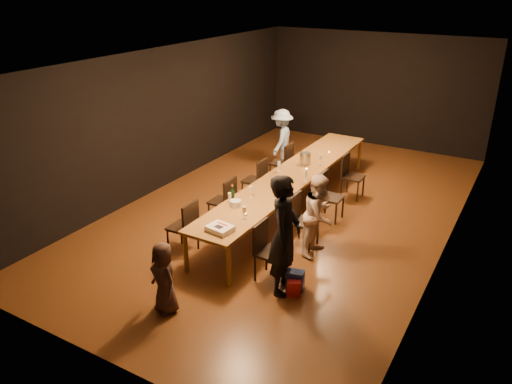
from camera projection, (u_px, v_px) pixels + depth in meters
The scene contains 30 objects.
ground at pixel (291, 209), 10.06m from camera, with size 10.00×10.00×0.00m, color #4C2913.
room_shell at pixel (294, 108), 9.23m from camera, with size 6.04×10.04×3.02m.
table at pixel (292, 177), 9.78m from camera, with size 0.90×6.00×0.75m.
chair_right_0 at pixel (271, 252), 7.58m from camera, with size 0.42×0.42×0.93m, color black, non-canonical shape.
chair_right_1 at pixel (305, 221), 8.53m from camera, with size 0.42×0.42×0.93m, color black, non-canonical shape.
chair_right_2 at pixel (331, 197), 9.48m from camera, with size 0.42×0.42×0.93m, color black, non-canonical shape.
chair_right_3 at pixel (353, 177), 10.44m from camera, with size 0.42×0.42×0.93m, color black, non-canonical shape.
chair_left_0 at pixel (182, 226), 8.36m from camera, with size 0.42×0.42×0.93m, color black, non-canonical shape.
chair_left_1 at pixel (222, 201), 9.31m from camera, with size 0.42×0.42×0.93m, color black, non-canonical shape.
chair_left_2 at pixel (254, 180), 10.27m from camera, with size 0.42×0.42×0.93m, color black, non-canonical shape.
chair_left_3 at pixel (281, 163), 11.22m from camera, with size 0.42×0.42×0.93m, color black, non-canonical shape.
woman_birthday at pixel (285, 235), 7.13m from camera, with size 0.67×0.44×1.84m, color black.
woman_tan at pixel (319, 215), 8.22m from camera, with size 0.69×0.53×1.41m, color beige.
man_blue at pixel (281, 140), 11.91m from camera, with size 0.94×0.54×1.46m, color #91B3E1.
child at pixel (164, 278), 6.83m from camera, with size 0.51×0.33×1.05m, color #412C24.
gift_bag_red at pixel (294, 289), 7.29m from camera, with size 0.21×0.11×0.25m, color red.
gift_bag_blue at pixel (295, 280), 7.42m from camera, with size 0.25×0.17×0.32m, color #284AAF.
birthday_cake at pixel (220, 228), 7.59m from camera, with size 0.41×0.35×0.09m.
plate_stack at pixel (236, 203), 8.40m from camera, with size 0.19×0.19×0.11m, color silver.
champagne_bottle at pixel (232, 193), 8.52m from camera, with size 0.08×0.08×0.33m, color black, non-canonical shape.
ice_bucket at pixel (305, 158), 10.28m from camera, with size 0.22×0.22×0.24m, color #B0AFB4.
wineglass_0 at pixel (230, 198), 8.47m from camera, with size 0.06×0.06×0.21m, color beige, non-canonical shape.
wineglass_1 at pixel (244, 213), 7.96m from camera, with size 0.06×0.06×0.21m, color beige, non-canonical shape.
wineglass_2 at pixel (251, 192), 8.73m from camera, with size 0.06×0.06×0.21m, color silver, non-canonical shape.
wineglass_3 at pixel (305, 176), 9.40m from camera, with size 0.06×0.06×0.21m, color beige, non-canonical shape.
wineglass_4 at pixel (279, 166), 9.89m from camera, with size 0.06×0.06×0.21m, color silver, non-canonical shape.
wineglass_5 at pixel (320, 160), 10.25m from camera, with size 0.06×0.06×0.21m, color silver, non-canonical shape.
tealight_near at pixel (245, 214), 8.10m from camera, with size 0.05×0.05×0.03m, color #B2B7B2.
tealight_mid at pixel (306, 170), 9.97m from camera, with size 0.05×0.05×0.03m, color #B2B7B2.
tealight_far at pixel (329, 153), 10.91m from camera, with size 0.05×0.05×0.03m, color #B2B7B2.
Camera 1 is at (3.95, -8.21, 4.33)m, focal length 35.00 mm.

